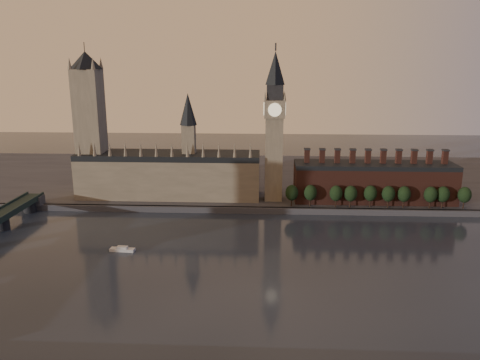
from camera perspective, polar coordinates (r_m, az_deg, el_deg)
The scene contains 17 objects.
ground at distance 232.06m, azimuth 2.10°, elevation -11.02°, with size 900.00×900.00×0.00m, color black.
north_bank at distance 399.91m, azimuth 2.39°, elevation 0.16°, with size 900.00×182.00×4.00m.
palace_of_westminster at distance 340.38m, azimuth -8.55°, elevation 0.92°, with size 130.00×30.30×74.00m.
victoria_tower at distance 349.24m, azimuth -17.83°, elevation 6.98°, with size 24.00×24.00×108.00m.
big_ben at distance 322.83m, azimuth 4.20°, elevation 6.68°, with size 15.00×15.00×107.00m.
chimney_block at distance 339.26m, azimuth 15.98°, elevation -0.18°, with size 110.00×25.00×37.00m.
embankment_tree_0 at distance 316.30m, azimuth 6.33°, elevation -1.55°, with size 8.60×8.60×14.88m.
embankment_tree_1 at distance 318.02m, azimuth 8.58°, elevation -1.54°, with size 8.60×8.60×14.88m.
embankment_tree_2 at distance 319.49m, azimuth 11.62°, elevation -1.60°, with size 8.60×8.60×14.88m.
embankment_tree_3 at distance 320.94m, azimuth 13.34°, elevation -1.63°, with size 8.60×8.60×14.88m.
embankment_tree_4 at distance 325.01m, azimuth 15.61°, elevation -1.57°, with size 8.60×8.60×14.88m.
embankment_tree_5 at distance 327.03m, azimuth 17.64°, elevation -1.62°, with size 8.60×8.60×14.88m.
embankment_tree_6 at distance 329.91m, azimuth 19.37°, elevation -1.63°, with size 8.60×8.60×14.88m.
embankment_tree_7 at distance 334.96m, azimuth 22.21°, elevation -1.65°, with size 8.60×8.60×14.88m.
embankment_tree_8 at distance 338.65m, azimuth 23.51°, elevation -1.62°, with size 8.60×8.60×14.88m.
embankment_tree_9 at distance 343.37m, azimuth 25.70°, elevation -1.64°, with size 8.60×8.60×14.88m.
river_boat at distance 261.93m, azimuth -14.15°, elevation -8.19°, with size 13.60×4.92×2.66m.
Camera 1 is at (1.56, -209.98, 98.76)m, focal length 35.00 mm.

